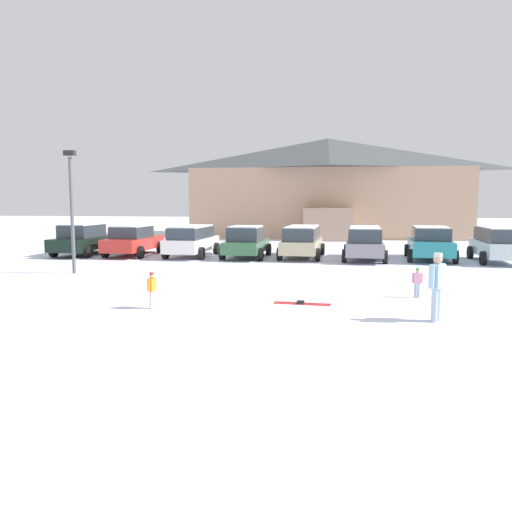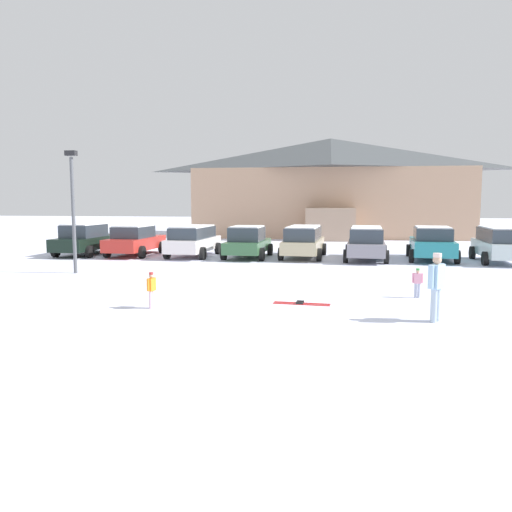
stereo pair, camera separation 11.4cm
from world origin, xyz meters
name	(u,v)px [view 1 (the left image)]	position (x,y,z in m)	size (l,w,h in m)	color
ground	(276,338)	(0.00, 0.00, 0.00)	(160.00, 160.00, 0.00)	silver
ski_lodge	(328,187)	(0.57, 32.51, 4.11)	(22.40, 12.09, 8.11)	tan
parked_black_sedan	(84,239)	(-12.21, 14.83, 0.85)	(2.19, 4.76, 1.70)	black
parked_red_sedan	(133,240)	(-9.45, 14.96, 0.82)	(2.17, 4.54, 1.62)	red
parked_white_suv	(192,240)	(-6.19, 14.92, 0.88)	(2.24, 4.49, 1.62)	white
parked_green_coupe	(246,242)	(-3.26, 14.76, 0.82)	(2.21, 4.13, 1.64)	#36643D
parked_beige_suv	(302,241)	(-0.44, 15.28, 0.89)	(2.28, 4.72, 1.63)	tan
parked_grey_wagon	(365,242)	(2.69, 14.82, 0.89)	(2.27, 4.61, 1.64)	gray
parked_teal_hatchback	(430,243)	(5.90, 15.30, 0.84)	(2.54, 4.63, 1.66)	teal
parked_silver_wagon	(498,243)	(8.88, 14.76, 0.91)	(2.20, 4.36, 1.69)	silver
skier_child_in_pink_snowsuit	(417,281)	(3.70, 5.11, 0.50)	(0.33, 0.13, 0.89)	#A1ABC5
skier_child_in_orange_jacket	(152,288)	(-3.65, 2.38, 0.56)	(0.19, 0.36, 0.99)	silver
skier_adult_in_blue_parka	(437,283)	(3.66, 2.05, 0.94)	(0.43, 0.52, 1.67)	#A3B7CB
pair_of_skis	(302,303)	(0.32, 3.61, 0.02)	(1.62, 0.40, 0.08)	red
lamp_post	(72,204)	(-9.16, 8.25, 2.78)	(0.44, 0.24, 4.88)	#515459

